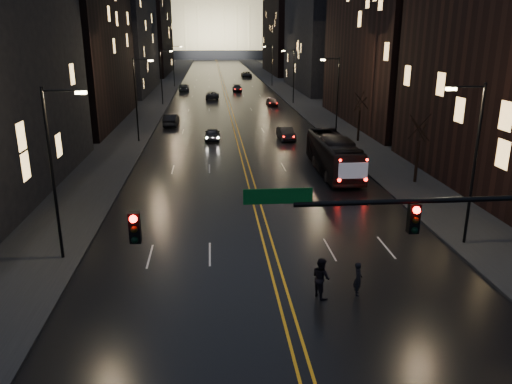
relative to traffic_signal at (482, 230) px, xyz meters
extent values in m
plane|color=black|center=(-5.91, 0.00, -5.10)|extent=(900.00, 900.00, 0.00)
cube|color=black|center=(-5.91, 130.00, -5.09)|extent=(20.00, 320.00, 0.02)
cube|color=black|center=(-19.91, 130.00, -5.02)|extent=(8.00, 320.00, 0.16)
cube|color=black|center=(8.09, 130.00, -5.02)|extent=(8.00, 320.00, 0.16)
cube|color=orange|center=(-5.91, 130.00, -5.08)|extent=(0.62, 320.00, 0.01)
cube|color=black|center=(-26.91, 54.00, 8.90)|extent=(12.00, 30.00, 28.00)
cube|color=black|center=(-26.91, 92.00, 4.90)|extent=(12.00, 34.00, 20.00)
cube|color=black|center=(-26.91, 140.00, 6.90)|extent=(12.00, 40.00, 24.00)
cube|color=black|center=(15.09, 92.00, 7.90)|extent=(12.00, 34.00, 26.00)
cube|color=black|center=(15.09, 140.00, 5.90)|extent=(12.00, 40.00, 22.00)
cube|color=black|center=(-5.91, 250.00, -3.10)|extent=(90.00, 50.00, 4.00)
cube|color=#FFE293|center=(-5.91, 250.00, 10.90)|extent=(80.00, 36.00, 24.00)
cylinder|color=black|center=(-0.41, 0.00, 1.10)|extent=(12.00, 0.18, 0.18)
cube|color=black|center=(-11.41, 0.00, 0.50)|extent=(0.35, 0.30, 1.00)
cube|color=black|center=(-2.41, 0.00, 0.50)|extent=(0.35, 0.30, 1.00)
sphere|color=#FF0705|center=(-11.41, -0.18, 0.85)|extent=(0.24, 0.24, 0.24)
sphere|color=#FF0705|center=(-2.41, -0.18, 0.85)|extent=(0.24, 0.24, 0.24)
cube|color=#053F14|center=(-6.91, 0.00, 1.40)|extent=(2.20, 0.06, 0.50)
cylinder|color=black|center=(5.09, 10.00, -0.60)|extent=(0.16, 0.16, 9.00)
cylinder|color=black|center=(4.19, 10.00, 3.70)|extent=(1.80, 0.10, 0.10)
cube|color=#F2D491|center=(3.29, 10.00, 3.60)|extent=(0.50, 0.25, 0.15)
cylinder|color=black|center=(-16.91, 10.00, -0.60)|extent=(0.16, 0.16, 9.00)
cylinder|color=black|center=(-16.01, 10.00, 3.70)|extent=(1.80, 0.10, 0.10)
cube|color=#F2D491|center=(-15.11, 10.00, 3.60)|extent=(0.50, 0.25, 0.15)
cylinder|color=black|center=(5.09, 40.00, -0.60)|extent=(0.16, 0.16, 9.00)
cylinder|color=black|center=(4.19, 40.00, 3.70)|extent=(1.80, 0.10, 0.10)
cube|color=#F2D491|center=(3.29, 40.00, 3.60)|extent=(0.50, 0.25, 0.15)
cylinder|color=black|center=(-16.91, 40.00, -0.60)|extent=(0.16, 0.16, 9.00)
cylinder|color=black|center=(-16.01, 40.00, 3.70)|extent=(1.80, 0.10, 0.10)
cube|color=#F2D491|center=(-15.11, 40.00, 3.60)|extent=(0.50, 0.25, 0.15)
cylinder|color=black|center=(5.09, 70.00, -0.60)|extent=(0.16, 0.16, 9.00)
cylinder|color=black|center=(4.19, 70.00, 3.70)|extent=(1.80, 0.10, 0.10)
cube|color=#F2D491|center=(3.29, 70.00, 3.60)|extent=(0.50, 0.25, 0.15)
cylinder|color=black|center=(-16.91, 70.00, -0.60)|extent=(0.16, 0.16, 9.00)
cylinder|color=black|center=(-16.01, 70.00, 3.70)|extent=(1.80, 0.10, 0.10)
cube|color=#F2D491|center=(-15.11, 70.00, 3.60)|extent=(0.50, 0.25, 0.15)
cylinder|color=black|center=(5.09, 100.00, -0.60)|extent=(0.16, 0.16, 9.00)
cylinder|color=black|center=(4.19, 100.00, 3.70)|extent=(1.80, 0.10, 0.10)
cube|color=#F2D491|center=(3.29, 100.00, 3.60)|extent=(0.50, 0.25, 0.15)
cylinder|color=black|center=(-16.91, 100.00, -0.60)|extent=(0.16, 0.16, 9.00)
cylinder|color=black|center=(-16.01, 100.00, 3.70)|extent=(1.80, 0.10, 0.10)
cube|color=#F2D491|center=(-15.11, 100.00, 3.60)|extent=(0.50, 0.25, 0.15)
cylinder|color=black|center=(7.09, 22.00, -3.35)|extent=(0.24, 0.24, 3.50)
cylinder|color=black|center=(7.09, 38.00, -3.35)|extent=(0.24, 0.24, 3.50)
imported|color=black|center=(1.35, 25.77, -3.54)|extent=(2.71, 11.24, 3.13)
imported|color=black|center=(-8.86, 40.51, -4.40)|extent=(1.79, 4.17, 1.40)
imported|color=black|center=(-14.10, 50.15, -4.33)|extent=(1.83, 4.78, 1.56)
imported|color=black|center=(-8.59, 77.69, -4.41)|extent=(2.52, 5.08, 1.39)
imported|color=black|center=(-14.41, 91.63, -4.34)|extent=(2.33, 5.31, 1.52)
imported|color=black|center=(-0.60, 40.07, -4.40)|extent=(1.77, 4.35, 1.40)
imported|color=black|center=(1.14, 67.52, -4.40)|extent=(1.72, 4.13, 1.40)
imported|color=black|center=(-3.41, 89.42, -4.43)|extent=(1.97, 4.69, 1.35)
imported|color=black|center=(1.09, 124.94, -4.32)|extent=(2.73, 5.70, 1.57)
imported|color=black|center=(-2.51, 5.00, -4.30)|extent=(0.49, 0.65, 1.61)
imported|color=black|center=(-4.22, 5.00, -4.15)|extent=(0.82, 1.05, 1.90)
camera|label=1|loc=(-8.94, -14.78, 6.26)|focal=35.00mm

